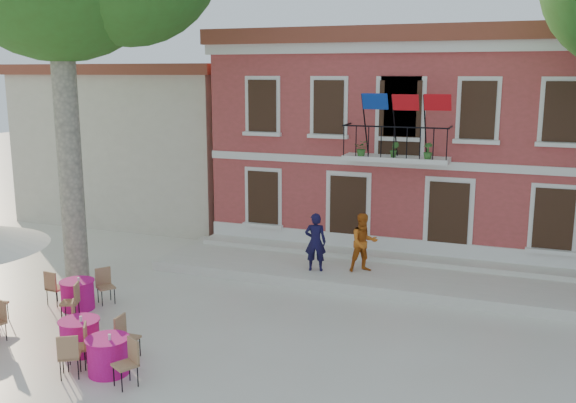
# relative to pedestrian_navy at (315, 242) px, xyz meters

# --- Properties ---
(ground) EXTENTS (90.00, 90.00, 0.00)m
(ground) POSITION_rel_pedestrian_navy_xyz_m (-0.07, -3.61, -1.17)
(ground) COLOR beige
(ground) RESTS_ON ground
(main_building) EXTENTS (13.50, 9.59, 7.50)m
(main_building) POSITION_rel_pedestrian_navy_xyz_m (1.93, 6.38, 2.61)
(main_building) COLOR #B94343
(main_building) RESTS_ON ground
(neighbor_west) EXTENTS (9.40, 9.40, 6.40)m
(neighbor_west) POSITION_rel_pedestrian_navy_xyz_m (-9.57, 7.39, 2.04)
(neighbor_west) COLOR beige
(neighbor_west) RESTS_ON ground
(terrace) EXTENTS (14.00, 3.40, 0.30)m
(terrace) POSITION_rel_pedestrian_navy_xyz_m (1.93, 0.79, -1.02)
(terrace) COLOR silver
(terrace) RESTS_ON ground
(pedestrian_navy) EXTENTS (0.71, 0.55, 1.75)m
(pedestrian_navy) POSITION_rel_pedestrian_navy_xyz_m (0.00, 0.00, 0.00)
(pedestrian_navy) COLOR black
(pedestrian_navy) RESTS_ON terrace
(pedestrian_orange) EXTENTS (1.07, 1.02, 1.74)m
(pedestrian_orange) POSITION_rel_pedestrian_navy_xyz_m (1.35, 0.43, -0.00)
(pedestrian_orange) COLOR #C65E17
(pedestrian_orange) RESTS_ON terrace
(cafe_table_0) EXTENTS (1.42, 1.83, 0.95)m
(cafe_table_0) POSITION_rel_pedestrian_navy_xyz_m (-3.24, -6.67, -0.75)
(cafe_table_0) COLOR #DA148D
(cafe_table_0) RESTS_ON ground
(cafe_table_1) EXTENTS (1.87, 1.65, 0.95)m
(cafe_table_1) POSITION_rel_pedestrian_navy_xyz_m (-2.06, -7.27, -0.74)
(cafe_table_1) COLOR #DA148D
(cafe_table_1) RESTS_ON ground
(cafe_table_3) EXTENTS (1.71, 1.86, 0.95)m
(cafe_table_3) POSITION_rel_pedestrian_navy_xyz_m (-5.05, -4.48, -0.74)
(cafe_table_3) COLOR #DA148D
(cafe_table_3) RESTS_ON ground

